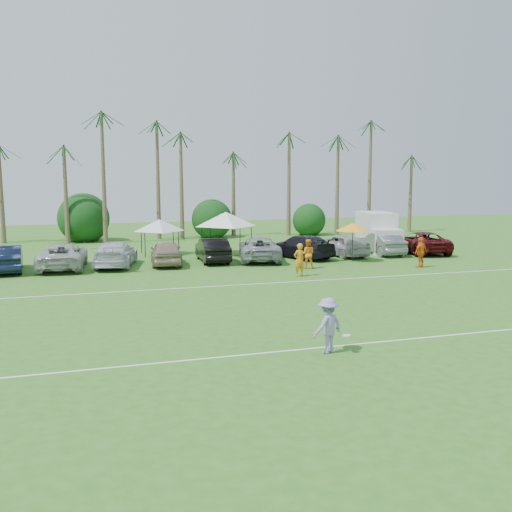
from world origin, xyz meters
name	(u,v)px	position (x,y,z in m)	size (l,w,h in m)	color
ground	(306,370)	(0.00, 0.00, 0.00)	(120.00, 120.00, 0.00)	#336C20
field_lines	(236,312)	(0.00, 8.00, 0.01)	(80.00, 12.10, 0.01)	white
palm_tree_2	(7,137)	(-12.00, 38.00, 9.21)	(2.40, 2.40, 10.90)	brown
palm_tree_3	(56,128)	(-8.00, 38.00, 10.06)	(2.40, 2.40, 11.90)	brown
palm_tree_4	(105,159)	(-4.00, 38.00, 7.48)	(2.40, 2.40, 8.90)	brown
palm_tree_5	(149,150)	(0.00, 38.00, 8.35)	(2.40, 2.40, 9.90)	brown
palm_tree_6	(192,141)	(4.00, 38.00, 9.21)	(2.40, 2.40, 10.90)	brown
palm_tree_7	(234,133)	(8.00, 38.00, 10.06)	(2.40, 2.40, 11.90)	brown
palm_tree_8	(283,161)	(13.00, 38.00, 7.48)	(2.40, 2.40, 8.90)	brown
palm_tree_9	(329,152)	(18.00, 38.00, 8.35)	(2.40, 2.40, 9.90)	brown
palm_tree_10	(374,144)	(23.00, 38.00, 9.21)	(2.40, 2.40, 10.90)	brown
palm_tree_11	(408,137)	(27.00, 38.00, 10.06)	(2.40, 2.40, 11.90)	brown
bush_tree_1	(84,222)	(-6.00, 39.00, 1.80)	(4.00, 4.00, 4.00)	brown
bush_tree_2	(212,219)	(6.00, 39.00, 1.80)	(4.00, 4.00, 4.00)	brown
bush_tree_3	(306,217)	(16.00, 39.00, 1.80)	(4.00, 4.00, 4.00)	brown
sideline_player_a	(299,260)	(5.94, 15.59, 0.99)	(0.72, 0.47, 1.98)	orange
sideline_player_b	(308,254)	(7.56, 18.21, 0.95)	(0.93, 0.72, 1.91)	orange
sideline_player_c	(421,252)	(14.78, 16.42, 1.00)	(1.17, 0.49, 2.00)	orange
box_truck	(378,231)	(16.29, 24.68, 1.63)	(3.47, 6.27, 3.06)	silver
canopy_tent_left	(159,219)	(-0.61, 27.81, 2.68)	(3.86, 3.86, 3.13)	black
canopy_tent_right	(226,212)	(4.16, 26.08, 3.26)	(4.70, 4.70, 3.81)	black
market_umbrella	(353,227)	(11.71, 20.10, 2.42)	(2.42, 2.42, 2.70)	black
frisbee_player	(328,325)	(1.37, 1.44, 0.94)	(1.38, 1.10, 1.87)	#938AC4
parked_car_1	(7,258)	(-10.80, 22.58, 0.84)	(1.77, 5.08, 1.67)	#111C33
parked_car_2	(63,256)	(-7.51, 22.73, 0.84)	(2.78, 6.03, 1.67)	#B6B7B8
parked_car_3	(115,254)	(-4.21, 22.74, 0.84)	(2.35, 5.77, 1.67)	silver
parked_car_4	(166,253)	(-0.91, 22.42, 0.84)	(1.98, 4.91, 1.67)	tan
parked_car_5	(212,250)	(2.38, 22.95, 0.84)	(1.77, 5.08, 1.67)	black
parked_car_6	(259,249)	(5.68, 22.52, 0.84)	(2.78, 6.03, 1.67)	#94989E
parked_car_7	(301,246)	(8.97, 22.88, 0.84)	(2.35, 5.77, 1.67)	black
parked_car_8	(343,245)	(12.27, 22.82, 0.84)	(1.98, 4.91, 1.67)	#B6B6B8
parked_car_9	(381,243)	(15.57, 22.93, 0.84)	(1.77, 5.08, 1.67)	slate
parked_car_10	(421,242)	(18.86, 22.61, 0.84)	(2.78, 6.03, 1.67)	#500D10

